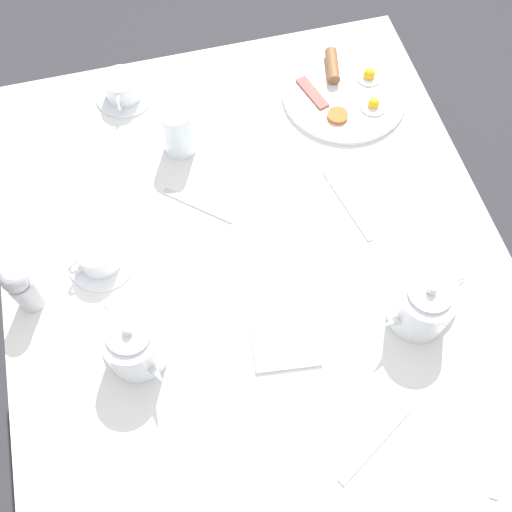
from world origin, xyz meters
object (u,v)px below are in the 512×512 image
Objects in this scene: teapot_near at (423,304)px; teacup_with_saucer_left at (123,89)px; teacup_with_saucer_right at (99,256)px; water_glass_tall at (178,130)px; fork_spare at (499,446)px; knife_by_plate at (347,204)px; breakfast_plate at (344,93)px; teapot_far at (134,343)px; pepper_grinder at (22,287)px; spoon_for_tea at (198,205)px; napkin_folded at (285,343)px; fork_by_plate at (375,444)px.

teacup_with_saucer_left is (-0.45, 0.67, -0.03)m from teapot_near.
water_glass_tall reaches higher than teacup_with_saucer_right.
fork_spare is at bearing -40.50° from teacup_with_saucer_right.
breakfast_plate is at bearing 72.92° from knife_by_plate.
teapot_far is 0.23m from pepper_grinder.
teacup_with_saucer_right is 0.23m from spoon_for_tea.
breakfast_plate reaches higher than napkin_folded.
napkin_folded is at bearing -118.34° from breakfast_plate.
fork_spare is at bearing 36.79° from teapot_far.
pepper_grinder is (-0.14, -0.05, 0.04)m from teacup_with_saucer_right.
napkin_folded reaches higher than fork_by_plate.
fork_by_plate is at bearing -74.14° from water_glass_tall.
teapot_far is 0.47m from water_glass_tall.
napkin_folded is (-0.29, -0.54, -0.00)m from breakfast_plate.
teapot_far is at bearing -155.70° from knife_by_plate.
spoon_for_tea and fork_spare have the same top height.
breakfast_plate is 0.55m from teapot_near.
fork_by_plate is 0.21m from fork_spare.
spoon_for_tea is 0.86× the size of fork_spare.
knife_by_plate is (0.51, 0.01, -0.02)m from teacup_with_saucer_right.
breakfast_plate is 1.49× the size of knife_by_plate.
breakfast_plate is at bearing 75.65° from fork_by_plate.
teacup_with_saucer_left is 0.57m from knife_by_plate.
breakfast_plate is 0.80m from fork_spare.
teacup_with_saucer_left is 0.85× the size of fork_spare.
teacup_with_saucer_right is 0.61m from fork_by_plate.
teacup_with_saucer_left is 0.35m from spoon_for_tea.
teapot_near is at bearing -16.75° from pepper_grinder.
teacup_with_saucer_right is 0.85× the size of fork_spare.
water_glass_tall is 0.74× the size of fork_spare.
teapot_far is at bearing -40.49° from pepper_grinder.
fork_spare is (0.56, -0.31, -0.05)m from teapot_far.
teapot_near is 0.26m from fork_by_plate.
teacup_with_saucer_left is 0.69m from napkin_folded.
pepper_grinder is 0.68m from fork_by_plate.
knife_by_plate is at bearing 90.20° from teapot_far.
pepper_grinder is 0.87m from fork_spare.
water_glass_tall is (-0.35, 0.50, 0.00)m from teapot_near.
teacup_with_saucer_right is at bearing -130.58° from water_glass_tall.
teacup_with_saucer_right is at bearing 167.32° from teapot_far.
teacup_with_saucer_left is 1.06× the size of pepper_grinder.
teacup_with_saucer_right reaches higher than fork_spare.
napkin_folded is at bearing -73.52° from teacup_with_saucer_left.
teacup_with_saucer_right is at bearing -158.87° from spoon_for_tea.
breakfast_plate is 2.14× the size of napkin_folded.
teacup_with_saucer_left is 0.52m from pepper_grinder.
teapot_near is 0.26m from napkin_folded.
teacup_with_saucer_left is 0.92m from fork_by_plate.
teacup_with_saucer_left is 1.15× the size of water_glass_tall.
teapot_far is (-0.51, 0.06, 0.00)m from teapot_near.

